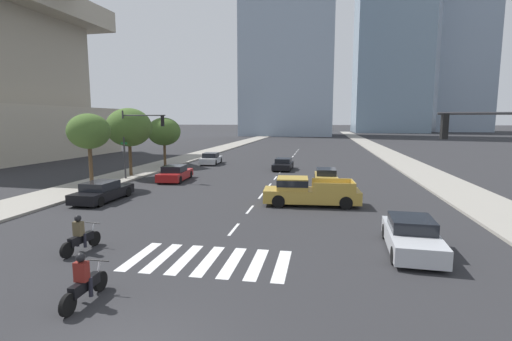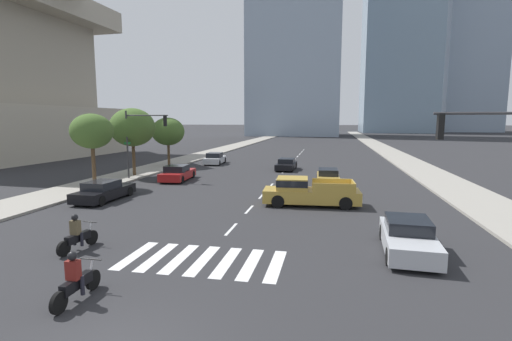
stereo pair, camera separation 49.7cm
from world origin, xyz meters
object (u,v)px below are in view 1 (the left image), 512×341
sedan_red_2 (175,174)px  street_tree_third (164,132)px  sedan_silver_4 (211,159)px  sedan_black_0 (102,192)px  motorcycle_trailing (81,237)px  traffic_signal_far (139,133)px  sedan_silver_5 (412,236)px  pickup_truck (307,192)px  street_tree_nearest (89,132)px  motorcycle_lead (84,283)px  sedan_black_3 (283,165)px  sedan_gold_1 (326,177)px  street_tree_second (129,127)px

sedan_red_2 → street_tree_third: size_ratio=0.88×
sedan_silver_4 → sedan_black_0: bearing=173.4°
motorcycle_trailing → traffic_signal_far: 17.89m
street_tree_third → sedan_red_2: bearing=-61.5°
sedan_black_0 → sedan_silver_5: size_ratio=1.03×
pickup_truck → street_tree_nearest: (-16.07, 2.64, 3.46)m
sedan_red_2 → sedan_silver_4: 12.12m
motorcycle_lead → street_tree_nearest: size_ratio=0.38×
motorcycle_trailing → sedan_black_3: 26.13m
pickup_truck → sedan_gold_1: 7.57m
sedan_gold_1 → street_tree_third: bearing=-118.2°
motorcycle_lead → motorcycle_trailing: bearing=35.8°
street_tree_nearest → street_tree_second: bearing=90.0°
sedan_black_3 → sedan_silver_5: (7.43, -23.30, 0.07)m
sedan_gold_1 → sedan_red_2: sedan_red_2 is taller
traffic_signal_far → street_tree_third: bearing=101.1°
sedan_black_0 → sedan_gold_1: (14.07, 8.58, -0.00)m
motorcycle_lead → sedan_black_0: bearing=30.0°
motorcycle_lead → motorcycle_trailing: size_ratio=1.01×
street_tree_second → street_tree_third: bearing=90.0°
sedan_red_2 → street_tree_second: (-4.69, 1.18, 3.85)m
sedan_gold_1 → sedan_silver_5: sedan_silver_5 is taller
sedan_black_0 → street_tree_second: 10.84m
sedan_silver_4 → street_tree_nearest: street_tree_nearest is taller
sedan_silver_4 → street_tree_second: 12.32m
motorcycle_lead → pickup_truck: bearing=-23.2°
motorcycle_trailing → sedan_gold_1: size_ratio=0.44×
motorcycle_lead → sedan_black_3: size_ratio=0.48×
sedan_black_3 → sedan_silver_4: (-8.81, 3.52, 0.07)m
sedan_silver_4 → traffic_signal_far: 13.28m
pickup_truck → sedan_silver_4: (-11.87, 19.42, -0.20)m
pickup_truck → sedan_black_3: size_ratio=1.34×
motorcycle_trailing → sedan_red_2: 17.27m
sedan_gold_1 → traffic_signal_far: size_ratio=0.82×
motorcycle_trailing → sedan_silver_5: (12.71, 2.29, 0.03)m
sedan_silver_5 → street_tree_nearest: size_ratio=0.82×
motorcycle_lead → street_tree_third: 31.30m
motorcycle_trailing → street_tree_second: 20.13m
motorcycle_trailing → sedan_silver_4: 29.32m
sedan_silver_4 → street_tree_second: bearing=155.1°
street_tree_second → street_tree_third: street_tree_second is taller
motorcycle_lead → sedan_red_2: motorcycle_lead is taller
street_tree_second → sedan_gold_1: bearing=-3.4°
traffic_signal_far → motorcycle_lead: bearing=-66.8°
motorcycle_trailing → street_tree_nearest: bearing=38.8°
sedan_black_0 → motorcycle_trailing: bearing=-151.3°
street_tree_nearest → sedan_black_0: bearing=-49.3°
sedan_black_3 → street_tree_nearest: street_tree_nearest is taller
sedan_silver_5 → street_tree_second: (-20.44, 15.89, 3.85)m
sedan_gold_1 → sedan_silver_4: bearing=-134.4°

